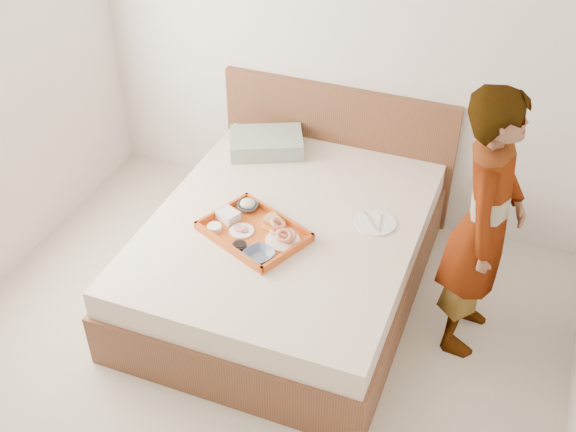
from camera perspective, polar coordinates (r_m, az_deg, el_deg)
The scene contains 16 objects.
ground at distance 3.95m, azimuth -5.56°, elevation -14.93°, with size 3.50×4.00×0.01m, color beige.
wall_back at distance 4.64m, azimuth 4.54°, elevation 14.35°, with size 3.50×0.01×2.60m, color silver.
bed at distance 4.38m, azimuth -0.14°, elevation -3.11°, with size 1.65×2.00×0.53m, color brown.
headboard at distance 5.00m, azimuth 3.93°, elevation 5.51°, with size 1.65×0.06×0.95m, color brown.
pillow at distance 4.83m, azimuth -1.77°, elevation 5.92°, with size 0.49×0.33×0.12m, color gray.
tray at distance 4.09m, azimuth -2.79°, elevation -1.25°, with size 0.58×0.42×0.05m, color #C5551D.
prawn_plate at distance 4.03m, azimuth -0.45°, elevation -1.99°, with size 0.20×0.20×0.01m, color white.
navy_bowl_big at distance 3.91m, azimuth -2.36°, elevation -3.19°, with size 0.16×0.16×0.04m, color #152641.
sauce_dish at distance 3.99m, azimuth -3.93°, elevation -2.46°, with size 0.08×0.08×0.03m, color black.
meat_plate at distance 4.11m, azimuth -3.76°, elevation -1.21°, with size 0.14×0.14×0.01m, color white.
bread_plate at distance 4.15m, azimuth -1.26°, elevation -0.63°, with size 0.14×0.14×0.01m, color orange.
salad_bowl at distance 4.27m, azimuth -3.28°, elevation 0.79°, with size 0.13×0.13×0.04m, color #152641.
plastic_tub at distance 4.20m, azimuth -4.86°, elevation 0.06°, with size 0.12×0.10×0.05m, color silver.
cheese_round at distance 4.13m, azimuth -5.97°, elevation -0.95°, with size 0.08×0.08×0.03m, color white.
dinner_plate at distance 4.22m, azimuth 7.07°, elevation -0.55°, with size 0.25×0.25×0.01m, color white.
person at distance 3.87m, azimuth 15.58°, elevation -0.72°, with size 0.59×0.39×1.62m, color silver.
Camera 1 is at (1.21, -2.09, 3.12)m, focal length 43.95 mm.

